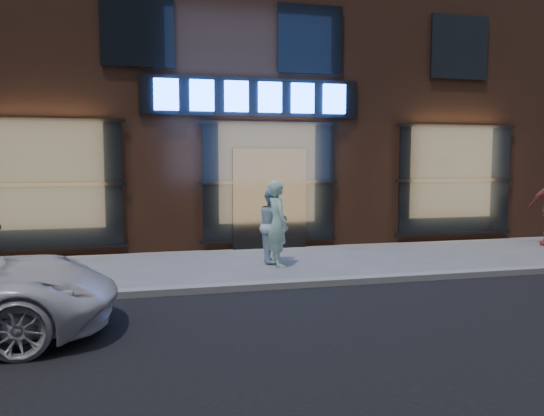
{
  "coord_description": "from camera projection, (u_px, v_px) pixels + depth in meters",
  "views": [
    {
      "loc": [
        -2.9,
        -8.43,
        2.17
      ],
      "look_at": [
        -0.5,
        1.6,
        1.2
      ],
      "focal_mm": 35.0,
      "sensor_mm": 36.0,
      "label": 1
    }
  ],
  "objects": [
    {
      "name": "curb",
      "position": [
        322.0,
        282.0,
        9.03
      ],
      "size": [
        60.0,
        0.25,
        0.12
      ],
      "primitive_type": "cube",
      "color": "gray",
      "rests_on": "ground"
    },
    {
      "name": "man_cap",
      "position": [
        273.0,
        225.0,
        11.04
      ],
      "size": [
        0.68,
        0.82,
        1.57
      ],
      "primitive_type": "imported",
      "rotation": [
        0.0,
        0.0,
        1.46
      ],
      "color": "silver",
      "rests_on": "ground"
    },
    {
      "name": "ground",
      "position": [
        322.0,
        286.0,
        9.03
      ],
      "size": [
        90.0,
        90.0,
        0.0
      ],
      "primitive_type": "plane",
      "color": "slate",
      "rests_on": "ground"
    },
    {
      "name": "storefront_building",
      "position": [
        239.0,
        61.0,
        16.29
      ],
      "size": [
        30.2,
        8.28,
        10.3
      ],
      "color": "#54301E",
      "rests_on": "ground"
    },
    {
      "name": "man_bowtie",
      "position": [
        278.0,
        224.0,
        10.61
      ],
      "size": [
        0.48,
        0.67,
        1.73
      ],
      "primitive_type": "imported",
      "rotation": [
        0.0,
        0.0,
        1.68
      ],
      "color": "#AADFC5",
      "rests_on": "ground"
    }
  ]
}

